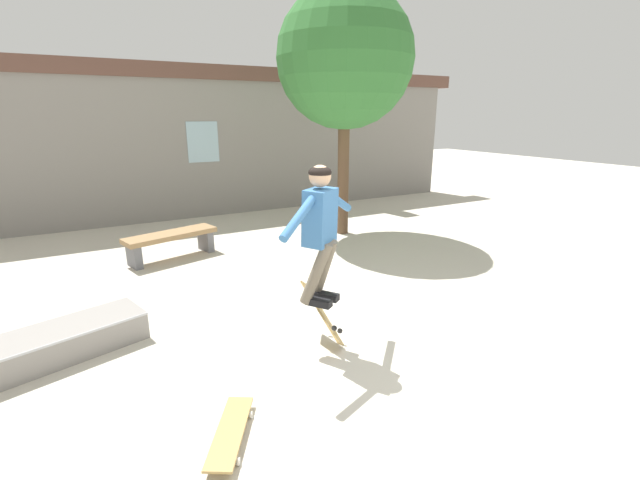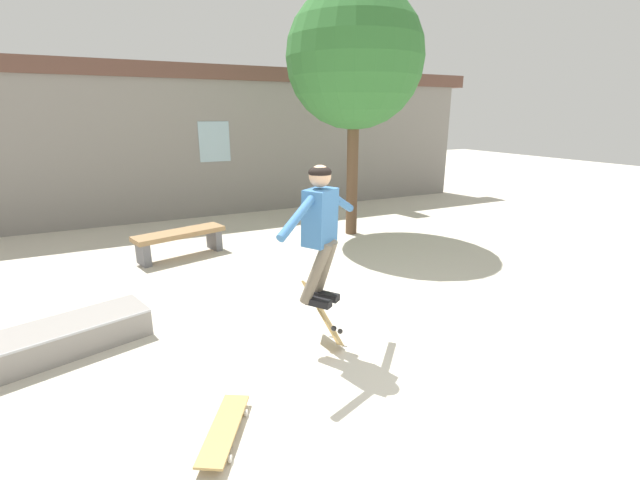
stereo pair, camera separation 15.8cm
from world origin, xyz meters
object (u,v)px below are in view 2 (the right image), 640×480
(park_bench, at_px, (180,238))
(skate_ledge, at_px, (40,345))
(skateboard_resting, at_px, (224,429))
(skateboard_flipping, at_px, (322,313))
(skater, at_px, (320,223))
(tree_right, at_px, (355,59))

(park_bench, height_order, skate_ledge, park_bench)
(park_bench, relative_size, skateboard_resting, 2.02)
(park_bench, xyz_separation_m, skateboard_flipping, (0.91, -3.60, 0.01))
(park_bench, distance_m, skater, 3.92)
(park_bench, distance_m, skate_ledge, 3.21)
(skate_ledge, relative_size, skateboard_resting, 2.71)
(tree_right, xyz_separation_m, skate_ledge, (-5.10, -2.70, -3.14))
(skate_ledge, distance_m, skateboard_flipping, 2.82)
(park_bench, height_order, skater, skater)
(skater, bearing_deg, skateboard_resting, -89.93)
(park_bench, relative_size, skateboard_flipping, 2.13)
(skate_ledge, distance_m, skater, 3.02)
(tree_right, xyz_separation_m, skateboard_resting, (-3.74, -4.56, -3.23))
(tree_right, distance_m, skate_ledge, 6.58)
(skate_ledge, relative_size, skater, 1.52)
(skateboard_flipping, bearing_deg, skate_ledge, -119.56)
(tree_right, height_order, skate_ledge, tree_right)
(tree_right, distance_m, skateboard_flipping, 5.27)
(skateboard_flipping, relative_size, skateboard_resting, 0.95)
(tree_right, bearing_deg, skateboard_flipping, -124.05)
(tree_right, bearing_deg, skater, -124.15)
(park_bench, bearing_deg, skate_ledge, -138.98)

